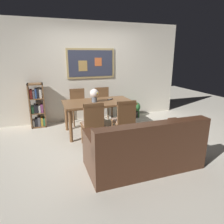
{
  "coord_description": "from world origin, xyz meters",
  "views": [
    {
      "loc": [
        -1.29,
        -3.73,
        1.77
      ],
      "look_at": [
        -0.0,
        -0.08,
        0.65
      ],
      "focal_mm": 32.07,
      "sensor_mm": 36.0,
      "label": 1
    }
  ],
  "objects_px": {
    "dining_chair_near_left": "(93,121)",
    "dining_chair_near_right": "(125,118)",
    "dining_table": "(98,106)",
    "dining_chair_far_left": "(78,104)",
    "leather_couch": "(144,150)",
    "flower_vase": "(94,94)",
    "potted_ivy": "(135,109)",
    "bookshelf": "(37,107)",
    "tv_remote": "(110,99)",
    "dining_chair_far_right": "(103,102)"
  },
  "relations": [
    {
      "from": "dining_chair_near_left",
      "to": "leather_couch",
      "type": "distance_m",
      "value": 1.17
    },
    {
      "from": "dining_chair_far_left",
      "to": "flower_vase",
      "type": "height_order",
      "value": "flower_vase"
    },
    {
      "from": "leather_couch",
      "to": "potted_ivy",
      "type": "distance_m",
      "value": 2.76
    },
    {
      "from": "dining_chair_near_right",
      "to": "potted_ivy",
      "type": "height_order",
      "value": "dining_chair_near_right"
    },
    {
      "from": "dining_table",
      "to": "potted_ivy",
      "type": "distance_m",
      "value": 1.61
    },
    {
      "from": "bookshelf",
      "to": "potted_ivy",
      "type": "bearing_deg",
      "value": -1.37
    },
    {
      "from": "dining_chair_near_left",
      "to": "potted_ivy",
      "type": "xyz_separation_m",
      "value": [
        1.66,
        1.55,
        -0.31
      ]
    },
    {
      "from": "dining_chair_near_left",
      "to": "leather_couch",
      "type": "bearing_deg",
      "value": -59.49
    },
    {
      "from": "bookshelf",
      "to": "potted_ivy",
      "type": "relative_size",
      "value": 2.05
    },
    {
      "from": "dining_chair_far_right",
      "to": "dining_chair_near_right",
      "type": "xyz_separation_m",
      "value": [
        -0.02,
        -1.53,
        0.0
      ]
    },
    {
      "from": "dining_chair_near_left",
      "to": "dining_chair_near_right",
      "type": "bearing_deg",
      "value": -1.56
    },
    {
      "from": "dining_chair_near_right",
      "to": "dining_chair_far_right",
      "type": "bearing_deg",
      "value": 89.42
    },
    {
      "from": "dining_chair_near_right",
      "to": "tv_remote",
      "type": "xyz_separation_m",
      "value": [
        -0.01,
        0.85,
        0.21
      ]
    },
    {
      "from": "dining_chair_near_left",
      "to": "dining_chair_far_right",
      "type": "bearing_deg",
      "value": 66.3
    },
    {
      "from": "dining_chair_far_left",
      "to": "bookshelf",
      "type": "xyz_separation_m",
      "value": [
        -1.0,
        0.09,
        -0.02
      ]
    },
    {
      "from": "dining_chair_near_right",
      "to": "bookshelf",
      "type": "distance_m",
      "value": 2.33
    },
    {
      "from": "dining_table",
      "to": "leather_couch",
      "type": "relative_size",
      "value": 0.86
    },
    {
      "from": "dining_chair_near_right",
      "to": "leather_couch",
      "type": "relative_size",
      "value": 0.51
    },
    {
      "from": "dining_chair_far_left",
      "to": "leather_couch",
      "type": "height_order",
      "value": "dining_chair_far_left"
    },
    {
      "from": "potted_ivy",
      "to": "tv_remote",
      "type": "bearing_deg",
      "value": -145.16
    },
    {
      "from": "potted_ivy",
      "to": "leather_couch",
      "type": "bearing_deg",
      "value": -113.0
    },
    {
      "from": "dining_chair_near_right",
      "to": "flower_vase",
      "type": "distance_m",
      "value": 0.94
    },
    {
      "from": "flower_vase",
      "to": "dining_chair_far_left",
      "type": "bearing_deg",
      "value": 106.73
    },
    {
      "from": "dining_chair_near_right",
      "to": "tv_remote",
      "type": "bearing_deg",
      "value": 90.93
    },
    {
      "from": "dining_table",
      "to": "leather_couch",
      "type": "distance_m",
      "value": 1.79
    },
    {
      "from": "dining_chair_near_left",
      "to": "dining_chair_far_left",
      "type": "height_order",
      "value": "same"
    },
    {
      "from": "dining_chair_near_left",
      "to": "leather_couch",
      "type": "relative_size",
      "value": 0.51
    },
    {
      "from": "bookshelf",
      "to": "flower_vase",
      "type": "distance_m",
      "value": 1.57
    },
    {
      "from": "dining_chair_near_left",
      "to": "dining_chair_far_left",
      "type": "xyz_separation_m",
      "value": [
        -0.01,
        1.52,
        0.0
      ]
    },
    {
      "from": "dining_table",
      "to": "potted_ivy",
      "type": "relative_size",
      "value": 2.9
    },
    {
      "from": "leather_couch",
      "to": "flower_vase",
      "type": "distance_m",
      "value": 1.86
    },
    {
      "from": "dining_table",
      "to": "dining_chair_far_left",
      "type": "bearing_deg",
      "value": 112.89
    },
    {
      "from": "dining_table",
      "to": "dining_chair_near_left",
      "type": "height_order",
      "value": "dining_chair_near_left"
    },
    {
      "from": "dining_chair_far_left",
      "to": "tv_remote",
      "type": "xyz_separation_m",
      "value": [
        0.64,
        -0.69,
        0.21
      ]
    },
    {
      "from": "dining_chair_far_right",
      "to": "dining_chair_near_right",
      "type": "height_order",
      "value": "same"
    },
    {
      "from": "dining_chair_near_left",
      "to": "dining_chair_near_right",
      "type": "distance_m",
      "value": 0.65
    },
    {
      "from": "dining_chair_near_left",
      "to": "dining_chair_far_right",
      "type": "xyz_separation_m",
      "value": [
        0.67,
        1.52,
        0.0
      ]
    },
    {
      "from": "dining_chair_far_left",
      "to": "bookshelf",
      "type": "bearing_deg",
      "value": 175.13
    },
    {
      "from": "dining_chair_far_right",
      "to": "bookshelf",
      "type": "distance_m",
      "value": 1.68
    },
    {
      "from": "dining_table",
      "to": "dining_chair_near_right",
      "type": "xyz_separation_m",
      "value": [
        0.33,
        -0.77,
        -0.1
      ]
    },
    {
      "from": "leather_couch",
      "to": "dining_chair_near_right",
      "type": "bearing_deg",
      "value": 86.08
    },
    {
      "from": "dining_chair_far_left",
      "to": "tv_remote",
      "type": "relative_size",
      "value": 5.84
    },
    {
      "from": "dining_table",
      "to": "flower_vase",
      "type": "distance_m",
      "value": 0.28
    },
    {
      "from": "tv_remote",
      "to": "dining_table",
      "type": "bearing_deg",
      "value": -165.03
    },
    {
      "from": "potted_ivy",
      "to": "tv_remote",
      "type": "xyz_separation_m",
      "value": [
        -1.02,
        -0.71,
        0.52
      ]
    },
    {
      "from": "dining_table",
      "to": "dining_chair_near_right",
      "type": "relative_size",
      "value": 1.71
    },
    {
      "from": "dining_table",
      "to": "leather_couch",
      "type": "height_order",
      "value": "leather_couch"
    },
    {
      "from": "dining_chair_near_right",
      "to": "dining_chair_far_left",
      "type": "bearing_deg",
      "value": 113.08
    },
    {
      "from": "dining_chair_near_left",
      "to": "tv_remote",
      "type": "relative_size",
      "value": 5.84
    },
    {
      "from": "dining_table",
      "to": "flower_vase",
      "type": "height_order",
      "value": "flower_vase"
    }
  ]
}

